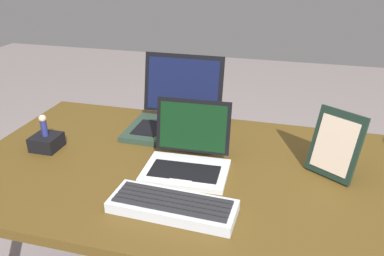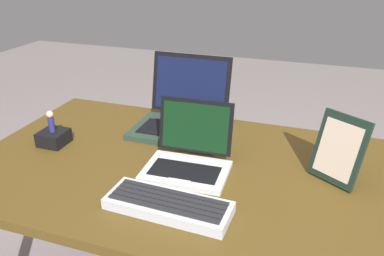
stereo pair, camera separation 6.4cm
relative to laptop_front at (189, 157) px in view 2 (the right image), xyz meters
name	(u,v)px [view 2 (the right image)]	position (x,y,z in m)	size (l,w,h in m)	color
desk	(219,194)	(0.09, 0.01, -0.12)	(1.54, 0.77, 0.72)	#493513
laptop_front	(189,157)	(0.00, 0.00, 0.00)	(0.25, 0.21, 0.19)	silver
laptop_rear	(182,116)	(-0.11, 0.25, 0.01)	(0.32, 0.28, 0.25)	#233428
external_keyboard	(168,205)	(0.02, -0.21, -0.02)	(0.32, 0.13, 0.03)	#B1B7C1
photo_frame	(339,150)	(0.41, 0.08, 0.06)	(0.15, 0.12, 0.19)	black
figurine_stand	(54,138)	(-0.48, 0.00, -0.01)	(0.09, 0.09, 0.05)	black
figurine	(51,121)	(-0.48, 0.00, 0.05)	(0.02, 0.02, 0.07)	navy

